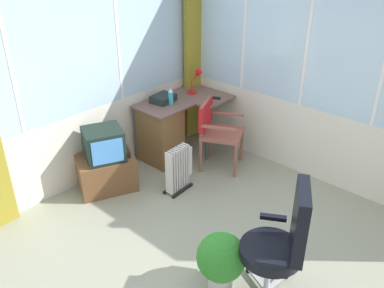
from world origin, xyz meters
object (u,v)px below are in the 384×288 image
desk_lamp (198,77)px  tv_on_stand (106,163)px  desk (163,131)px  tv_remote (215,98)px  potted_plant (221,259)px  spray_bottle (171,96)px  paper_tray (163,98)px  wooden_armchair (214,125)px  office_chair (283,240)px  space_heater (179,168)px

desk_lamp → tv_on_stand: (-1.59, 0.01, -0.65)m
desk → tv_remote: size_ratio=7.92×
desk_lamp → tv_remote: (-0.02, -0.31, -0.21)m
potted_plant → spray_bottle: bearing=55.1°
tv_remote → paper_tray: (-0.53, 0.42, 0.03)m
tv_remote → paper_tray: bearing=117.1°
desk → wooden_armchair: (0.33, -0.58, 0.16)m
tv_on_stand → office_chair: bearing=-91.2°
desk_lamp → office_chair: bearing=-124.9°
wooden_armchair → space_heater: (-0.70, -0.07, -0.29)m
tv_remote → tv_on_stand: size_ratio=0.19×
space_heater → tv_on_stand: bearing=131.2°
wooden_armchair → office_chair: 2.21m
tv_remote → spray_bottle: size_ratio=0.69×
paper_tray → tv_on_stand: size_ratio=0.39×
potted_plant → office_chair: bearing=-61.2°
paper_tray → space_heater: bearing=-123.1°
office_chair → potted_plant: office_chair is taller
paper_tray → wooden_armchair: 0.74m
office_chair → tv_on_stand: (0.05, 2.35, -0.27)m
desk → wooden_armchair: bearing=-60.5°
desk → tv_remote: (0.64, -0.33, 0.37)m
tv_remote → office_chair: 2.60m
desk_lamp → potted_plant: (-1.87, -1.92, -0.68)m
tv_on_stand → desk: bearing=1.1°
desk_lamp → office_chair: 2.88m
desk_lamp → spray_bottle: 0.55m
desk → space_heater: bearing=-119.4°
paper_tray → office_chair: 2.69m
paper_tray → space_heater: 1.03m
wooden_armchair → space_heater: bearing=-173.9°
paper_tray → office_chair: (-1.09, -2.45, -0.20)m
space_heater → potted_plant: space_heater is taller
desk → tv_on_stand: size_ratio=1.54×
tv_remote → tv_on_stand: (-1.57, 0.32, -0.43)m
spray_bottle → space_heater: 0.99m
desk → office_chair: bearing=-112.4°
desk_lamp → office_chair: size_ratio=0.32×
paper_tray → tv_on_stand: 1.14m
tv_on_stand → space_heater: bearing=-48.8°
spray_bottle → tv_on_stand: (-1.06, 0.02, -0.53)m
space_heater → potted_plant: bearing=-122.8°
desk → tv_on_stand: (-0.93, -0.02, -0.07)m
desk → spray_bottle: bearing=-15.3°
space_heater → tv_remote: bearing=17.6°
desk → wooden_armchair: 0.69m
wooden_armchair → tv_on_stand: bearing=155.9°
desk → space_heater: (-0.37, -0.65, -0.13)m
paper_tray → wooden_armchair: bearing=-72.0°
desk_lamp → desk: bearing=177.8°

